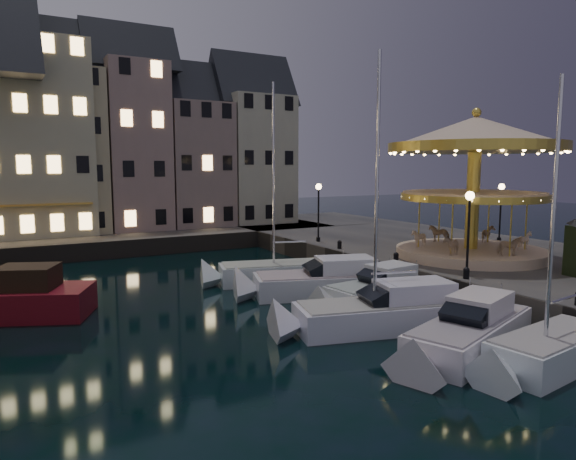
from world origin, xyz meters
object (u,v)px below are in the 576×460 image
bollard_d (340,244)px  bollard_c (396,257)px  bollard_b (466,273)px  motorboat_f (277,273)px  motorboat_c (383,313)px  streetlamp_b (469,221)px  streetlamp_c (318,204)px  motorboat_d (374,294)px  motorboat_a (544,355)px  carousel (475,160)px  motorboat_b (466,336)px  motorboat_e (321,283)px  streetlamp_d (501,204)px

bollard_d → bollard_c: bearing=-90.0°
bollard_b → motorboat_f: (-5.58, 8.83, -1.07)m
bollard_b → motorboat_c: 6.05m
streetlamp_b → streetlamp_c: 13.50m
bollard_d → motorboat_d: motorboat_d is taller
streetlamp_b → bollard_c: streetlamp_b is taller
bollard_c → motorboat_a: (-4.15, -11.90, -1.07)m
bollard_b → motorboat_a: size_ratio=0.05×
motorboat_c → carousel: 13.57m
streetlamp_c → motorboat_a: motorboat_a is taller
streetlamp_c → motorboat_c: size_ratio=0.35×
bollard_d → streetlamp_b: bearing=-86.6°
bollard_b → carousel: size_ratio=0.06×
streetlamp_b → motorboat_f: motorboat_f is taller
bollard_c → motorboat_c: motorboat_c is taller
bollard_b → bollard_d: same height
motorboat_c → motorboat_f: motorboat_c is taller
motorboat_f → carousel: size_ratio=1.17×
bollard_c → carousel: (4.98, -0.94, 5.45)m
bollard_d → carousel: carousel is taller
motorboat_b → motorboat_d: same height
motorboat_a → bollard_d: bearing=76.6°
motorboat_c → carousel: size_ratio=1.21×
bollard_b → motorboat_b: size_ratio=0.07×
bollard_b → motorboat_d: motorboat_d is taller
motorboat_a → motorboat_d: bearing=89.4°
motorboat_f → motorboat_e: bearing=-81.2°
motorboat_b → motorboat_f: 13.36m
streetlamp_c → bollard_b: 14.22m
streetlamp_b → streetlamp_c: (0.00, 13.50, 0.00)m
streetlamp_d → bollard_b: 14.27m
bollard_b → motorboat_d: (-4.05, 1.91, -0.97)m
motorboat_a → motorboat_f: (-1.43, 15.74, -0.01)m
streetlamp_c → motorboat_f: 8.78m
streetlamp_c → motorboat_f: motorboat_f is taller
motorboat_a → motorboat_c: size_ratio=0.86×
streetlamp_b → motorboat_a: motorboat_a is taller
motorboat_d → motorboat_e: size_ratio=0.77×
motorboat_a → carousel: bearing=50.2°
streetlamp_d → bollard_b: (-11.90, -7.50, -2.41)m
motorboat_a → motorboat_e: size_ratio=1.20×
motorboat_e → carousel: 11.91m
bollard_b → carousel: (4.98, 4.06, 5.45)m
streetlamp_c → motorboat_a: 21.72m
bollard_d → motorboat_f: 5.92m
bollard_b → motorboat_a: 8.12m
streetlamp_d → bollard_d: (-11.90, 3.00, -2.41)m
bollard_b → motorboat_d: 4.58m
streetlamp_b → carousel: (4.38, 3.56, 3.04)m
bollard_b → bollard_d: (0.00, 10.50, 0.00)m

